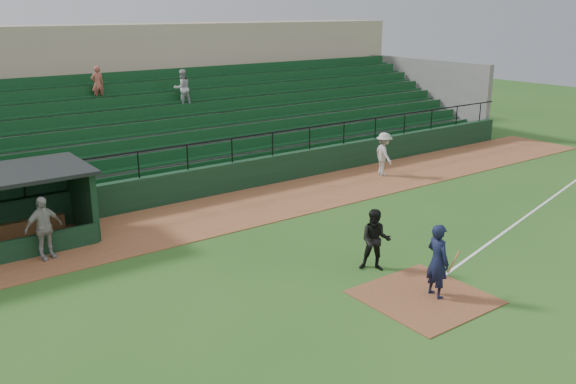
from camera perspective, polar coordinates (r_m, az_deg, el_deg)
ground at (r=17.00m, az=10.12°, el=-8.50°), size 90.00×90.00×0.00m
warning_track at (r=22.80m, az=-4.46°, el=-1.56°), size 40.00×4.00×0.03m
home_plate_dirt at (r=16.40m, az=12.66°, el=-9.60°), size 3.00×3.00×0.03m
foul_line at (r=23.67m, az=21.57°, el=-2.06°), size 17.49×4.44×0.01m
stadium_structure at (r=29.59m, az=-13.33°, el=6.90°), size 38.00×13.08×6.40m
batter_at_plate at (r=16.12m, az=13.88°, el=-6.32°), size 1.08×0.78×1.99m
umpire at (r=17.43m, az=8.22°, el=-4.50°), size 1.11×1.11×1.81m
runner at (r=27.35m, az=8.99°, el=3.55°), size 1.08×1.41×1.93m
dugout_player_a at (r=19.33m, az=-21.99°, el=-3.15°), size 1.21×0.70×1.93m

